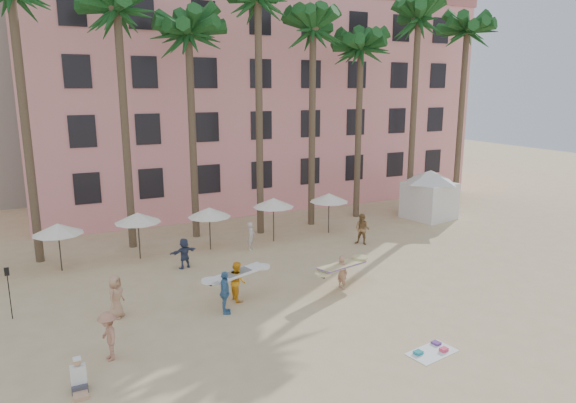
% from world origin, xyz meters
% --- Properties ---
extents(ground, '(120.00, 120.00, 0.00)m').
position_xyz_m(ground, '(0.00, 0.00, 0.00)').
color(ground, '#D1B789').
rests_on(ground, ground).
extents(pink_hotel, '(35.00, 14.00, 16.00)m').
position_xyz_m(pink_hotel, '(7.00, 26.00, 8.00)').
color(pink_hotel, pink).
rests_on(pink_hotel, ground).
extents(palm_row, '(44.40, 5.40, 16.30)m').
position_xyz_m(palm_row, '(0.51, 15.00, 12.97)').
color(palm_row, brown).
rests_on(palm_row, ground).
extents(umbrella_row, '(22.50, 2.70, 2.73)m').
position_xyz_m(umbrella_row, '(-3.00, 12.50, 2.33)').
color(umbrella_row, '#332B23').
rests_on(umbrella_row, ground).
extents(cabana, '(5.22, 5.22, 3.50)m').
position_xyz_m(cabana, '(15.47, 12.83, 2.07)').
color(cabana, silver).
rests_on(cabana, ground).
extents(beach_towel, '(1.94, 1.29, 0.14)m').
position_xyz_m(beach_towel, '(2.63, -2.41, 0.03)').
color(beach_towel, white).
rests_on(beach_towel, ground).
extents(carrier_yellow, '(3.00, 1.83, 1.64)m').
position_xyz_m(carrier_yellow, '(2.83, 4.11, 0.94)').
color(carrier_yellow, tan).
rests_on(carrier_yellow, ground).
extents(carrier_white, '(2.85, 1.39, 1.77)m').
position_xyz_m(carrier_white, '(-2.08, 4.96, 0.95)').
color(carrier_white, '#FFA71A').
rests_on(carrier_white, ground).
extents(beachgoers, '(16.39, 10.35, 1.89)m').
position_xyz_m(beachgoers, '(-2.27, 6.61, 0.89)').
color(beachgoers, '#B2765F').
rests_on(beachgoers, ground).
extents(paddle, '(0.18, 0.04, 2.23)m').
position_xyz_m(paddle, '(-11.07, 7.11, 1.41)').
color(paddle, black).
rests_on(paddle, ground).
extents(seated_man, '(0.48, 0.84, 1.09)m').
position_xyz_m(seated_man, '(-8.96, 0.42, 0.38)').
color(seated_man, '#3F3F4C').
rests_on(seated_man, ground).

